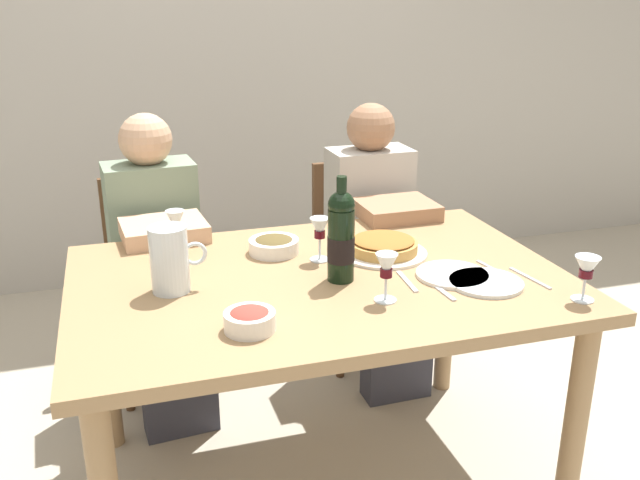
{
  "coord_description": "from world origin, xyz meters",
  "views": [
    {
      "loc": [
        -0.57,
        -1.86,
        1.58
      ],
      "look_at": [
        0.01,
        0.04,
        0.86
      ],
      "focal_mm": 38.54,
      "sensor_mm": 36.0,
      "label": 1
    }
  ],
  "objects_px": {
    "wine_glass_spare": "(386,268)",
    "chair_left": "(154,267)",
    "salad_bowl": "(250,319)",
    "wine_bottle": "(341,236)",
    "dinner_plate_left_setting": "(486,283)",
    "dinner_plate_right_setting": "(452,275)",
    "dining_table": "(320,303)",
    "water_pitcher": "(170,263)",
    "diner_right": "(379,238)",
    "diner_left": "(160,260)",
    "wine_glass_left_diner": "(320,231)",
    "olive_bowl": "(274,245)",
    "wine_glass_right_diner": "(176,224)",
    "wine_glass_centre": "(586,270)",
    "chair_right": "(358,247)",
    "baked_tart": "(383,247)"
  },
  "relations": [
    {
      "from": "water_pitcher",
      "to": "diner_right",
      "type": "distance_m",
      "value": 1.12
    },
    {
      "from": "salad_bowl",
      "to": "wine_glass_right_diner",
      "type": "relative_size",
      "value": 0.91
    },
    {
      "from": "dinner_plate_left_setting",
      "to": "salad_bowl",
      "type": "bearing_deg",
      "value": -173.49
    },
    {
      "from": "chair_left",
      "to": "chair_right",
      "type": "bearing_deg",
      "value": 174.24
    },
    {
      "from": "salad_bowl",
      "to": "diner_left",
      "type": "distance_m",
      "value": 0.98
    },
    {
      "from": "wine_glass_centre",
      "to": "wine_bottle",
      "type": "bearing_deg",
      "value": 150.89
    },
    {
      "from": "wine_glass_left_diner",
      "to": "chair_left",
      "type": "distance_m",
      "value": 0.98
    },
    {
      "from": "dining_table",
      "to": "olive_bowl",
      "type": "height_order",
      "value": "olive_bowl"
    },
    {
      "from": "dining_table",
      "to": "wine_glass_left_diner",
      "type": "relative_size",
      "value": 10.44
    },
    {
      "from": "wine_glass_left_diner",
      "to": "salad_bowl",
      "type": "bearing_deg",
      "value": -126.97
    },
    {
      "from": "baked_tart",
      "to": "diner_left",
      "type": "distance_m",
      "value": 0.9
    },
    {
      "from": "wine_glass_right_diner",
      "to": "salad_bowl",
      "type": "bearing_deg",
      "value": -79.17
    },
    {
      "from": "salad_bowl",
      "to": "chair_right",
      "type": "height_order",
      "value": "chair_right"
    },
    {
      "from": "dinner_plate_left_setting",
      "to": "diner_right",
      "type": "xyz_separation_m",
      "value": [
        -0.0,
        0.85,
        -0.15
      ]
    },
    {
      "from": "wine_glass_right_diner",
      "to": "diner_right",
      "type": "relative_size",
      "value": 0.13
    },
    {
      "from": "salad_bowl",
      "to": "wine_bottle",
      "type": "bearing_deg",
      "value": 36.68
    },
    {
      "from": "dining_table",
      "to": "salad_bowl",
      "type": "distance_m",
      "value": 0.42
    },
    {
      "from": "chair_right",
      "to": "baked_tart",
      "type": "bearing_deg",
      "value": 74.67
    },
    {
      "from": "wine_glass_right_diner",
      "to": "dinner_plate_left_setting",
      "type": "distance_m",
      "value": 1.01
    },
    {
      "from": "chair_right",
      "to": "wine_glass_centre",
      "type": "bearing_deg",
      "value": 98.38
    },
    {
      "from": "wine_glass_right_diner",
      "to": "dining_table",
      "type": "bearing_deg",
      "value": -40.05
    },
    {
      "from": "dinner_plate_right_setting",
      "to": "chair_right",
      "type": "bearing_deg",
      "value": 86.5
    },
    {
      "from": "wine_bottle",
      "to": "diner_left",
      "type": "bearing_deg",
      "value": 124.99
    },
    {
      "from": "diner_right",
      "to": "chair_left",
      "type": "bearing_deg",
      "value": -16.56
    },
    {
      "from": "wine_glass_spare",
      "to": "chair_left",
      "type": "relative_size",
      "value": 0.16
    },
    {
      "from": "wine_bottle",
      "to": "baked_tart",
      "type": "xyz_separation_m",
      "value": [
        0.2,
        0.16,
        -0.11
      ]
    },
    {
      "from": "diner_left",
      "to": "chair_left",
      "type": "bearing_deg",
      "value": -90.82
    },
    {
      "from": "olive_bowl",
      "to": "diner_left",
      "type": "height_order",
      "value": "diner_left"
    },
    {
      "from": "olive_bowl",
      "to": "chair_right",
      "type": "distance_m",
      "value": 0.89
    },
    {
      "from": "wine_bottle",
      "to": "wine_glass_centre",
      "type": "distance_m",
      "value": 0.7
    },
    {
      "from": "wine_bottle",
      "to": "dinner_plate_right_setting",
      "type": "relative_size",
      "value": 1.46
    },
    {
      "from": "wine_bottle",
      "to": "chair_right",
      "type": "xyz_separation_m",
      "value": [
        0.4,
        0.92,
        -0.4
      ]
    },
    {
      "from": "water_pitcher",
      "to": "wine_glass_spare",
      "type": "bearing_deg",
      "value": -23.27
    },
    {
      "from": "water_pitcher",
      "to": "wine_glass_left_diner",
      "type": "relative_size",
      "value": 1.37
    },
    {
      "from": "baked_tart",
      "to": "wine_glass_spare",
      "type": "relative_size",
      "value": 2.06
    },
    {
      "from": "salad_bowl",
      "to": "dinner_plate_right_setting",
      "type": "relative_size",
      "value": 0.61
    },
    {
      "from": "wine_bottle",
      "to": "salad_bowl",
      "type": "distance_m",
      "value": 0.42
    },
    {
      "from": "olive_bowl",
      "to": "wine_glass_right_diner",
      "type": "relative_size",
      "value": 1.14
    },
    {
      "from": "dinner_plate_left_setting",
      "to": "dinner_plate_right_setting",
      "type": "xyz_separation_m",
      "value": [
        -0.07,
        0.09,
        0.0
      ]
    },
    {
      "from": "wine_bottle",
      "to": "dinner_plate_left_setting",
      "type": "xyz_separation_m",
      "value": [
        0.4,
        -0.16,
        -0.13
      ]
    },
    {
      "from": "dining_table",
      "to": "dinner_plate_right_setting",
      "type": "height_order",
      "value": "dinner_plate_right_setting"
    },
    {
      "from": "salad_bowl",
      "to": "olive_bowl",
      "type": "xyz_separation_m",
      "value": [
        0.19,
        0.53,
        -0.0
      ]
    },
    {
      "from": "wine_glass_spare",
      "to": "chair_left",
      "type": "bearing_deg",
      "value": 117.5
    },
    {
      "from": "dining_table",
      "to": "salad_bowl",
      "type": "xyz_separation_m",
      "value": [
        -0.28,
        -0.29,
        0.12
      ]
    },
    {
      "from": "dinner_plate_right_setting",
      "to": "diner_left",
      "type": "height_order",
      "value": "diner_left"
    },
    {
      "from": "chair_left",
      "to": "wine_glass_left_diner",
      "type": "bearing_deg",
      "value": 118.12
    },
    {
      "from": "wine_glass_left_diner",
      "to": "diner_left",
      "type": "xyz_separation_m",
      "value": [
        -0.48,
        0.53,
        -0.24
      ]
    },
    {
      "from": "wine_bottle",
      "to": "wine_glass_spare",
      "type": "height_order",
      "value": "wine_bottle"
    },
    {
      "from": "salad_bowl",
      "to": "chair_left",
      "type": "distance_m",
      "value": 1.23
    },
    {
      "from": "wine_bottle",
      "to": "wine_glass_left_diner",
      "type": "distance_m",
      "value": 0.18
    }
  ]
}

